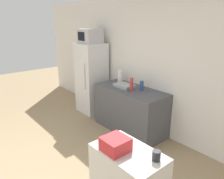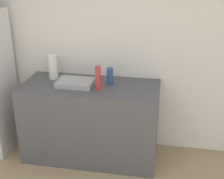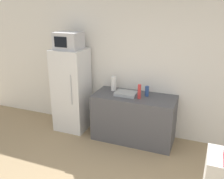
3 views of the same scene
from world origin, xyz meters
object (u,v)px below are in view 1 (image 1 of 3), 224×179
Objects in this scene: refrigerator at (92,78)px; jar at (156,156)px; microwave at (90,36)px; basket at (115,144)px; paper_towel_roll at (120,76)px; bottle_tall at (131,84)px; bottle_short at (142,86)px.

jar is (3.18, -1.55, 0.23)m from refrigerator.
microwave reaches higher than jar.
microwave reaches higher than refrigerator.
basket is 2.46× the size of jar.
jar is at bearing -25.93° from microwave.
jar is 0.33× the size of paper_towel_roll.
paper_towel_roll is at bearing 10.75° from microwave.
bottle_tall is 2.82× the size of jar.
bottle_tall is 1.41× the size of bottle_short.
paper_towel_roll is (0.84, 0.16, -0.80)m from microwave.
basket is (2.85, -1.72, -0.74)m from microwave.
refrigerator is 17.96× the size of jar.
basket is at bearing -43.12° from paper_towel_roll.
microwave is (-0.00, -0.00, 0.99)m from refrigerator.
microwave reaches higher than paper_towel_roll.
bottle_short is at bearing 3.85° from refrigerator.
bottle_short is at bearing -4.85° from paper_towel_roll.
paper_towel_roll is (-2.00, 1.88, -0.06)m from basket.
microwave reaches higher than basket.
bottle_tall is at bearing -118.20° from bottle_short.
bottle_tall is 1.15× the size of basket.
microwave is 1.17m from paper_towel_roll.
basket reaches higher than bottle_short.
bottle_short is (1.51, 0.10, 0.14)m from refrigerator.
refrigerator is 0.99m from microwave.
refrigerator reaches higher than paper_towel_roll.
refrigerator is 7.31× the size of basket.
microwave is 3.40m from basket.
refrigerator is 3.55m from jar.
paper_towel_roll is (-2.34, 1.71, -0.04)m from jar.
bottle_short is (0.10, 0.18, -0.04)m from bottle_tall.
microwave is 1.63m from bottle_tall.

